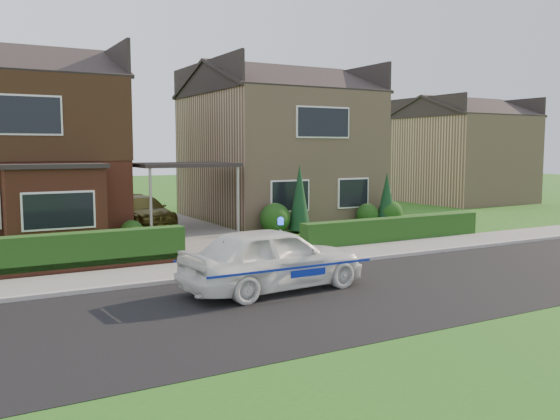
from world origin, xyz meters
TOP-DOWN VIEW (x-y plane):
  - ground at (0.00, 0.00)m, footprint 120.00×120.00m
  - road at (0.00, 0.00)m, footprint 60.00×6.00m
  - kerb at (0.00, 3.05)m, footprint 60.00×0.16m
  - sidewalk at (0.00, 4.10)m, footprint 60.00×2.00m
  - grass_verge at (0.00, -5.00)m, footprint 60.00×4.00m
  - driveway at (0.00, 11.00)m, footprint 3.80×12.00m
  - house_left at (-5.78, 13.90)m, footprint 7.50×9.53m
  - house_right at (5.80, 13.99)m, footprint 7.50×8.06m
  - carport_link at (0.00, 10.95)m, footprint 3.80×3.00m
  - dwarf_wall at (-5.80, 5.30)m, footprint 7.70×0.25m
  - hedge_left at (-5.80, 5.45)m, footprint 7.50×0.55m
  - hedge_right at (5.80, 5.35)m, footprint 7.50×0.55m
  - shrub_left_mid at (-4.00, 9.30)m, footprint 1.32×1.32m
  - shrub_left_near at (-2.40, 9.60)m, footprint 0.84×0.84m
  - shrub_right_near at (3.20, 9.40)m, footprint 1.20×1.20m
  - shrub_right_mid at (7.80, 9.50)m, footprint 0.96×0.96m
  - shrub_right_far at (8.80, 9.20)m, footprint 1.08×1.08m
  - conifer_a at (4.20, 9.20)m, footprint 0.90×0.90m
  - conifer_b at (8.60, 9.20)m, footprint 0.90×0.90m
  - neighbour_right at (20.00, 16.00)m, footprint 6.50×7.00m
  - police_car at (-1.34, 1.20)m, footprint 4.11×4.60m
  - driveway_car at (-1.00, 13.11)m, footprint 2.01×4.37m
  - potted_plant_a at (-4.45, 9.00)m, footprint 0.47×0.40m
  - potted_plant_b at (-2.50, 9.00)m, footprint 0.47×0.46m
  - potted_plant_c at (-2.50, 6.14)m, footprint 0.55×0.55m

SIDE VIEW (x-z plane):
  - ground at x=0.00m, z-range 0.00..0.00m
  - road at x=0.00m, z-range -0.01..0.01m
  - grass_verge at x=0.00m, z-range -0.01..0.01m
  - hedge_left at x=-5.80m, z-range -0.45..0.45m
  - hedge_right at x=5.80m, z-range -0.40..0.40m
  - sidewalk at x=0.00m, z-range 0.00..0.10m
  - kerb at x=0.00m, z-range 0.00..0.12m
  - driveway at x=0.00m, z-range 0.00..0.12m
  - dwarf_wall at x=-5.80m, z-range 0.00..0.36m
  - potted_plant_b at x=-2.50m, z-range 0.00..0.66m
  - potted_plant_a at x=-4.45m, z-range 0.00..0.75m
  - potted_plant_c at x=-2.50m, z-range 0.00..0.80m
  - shrub_left_near at x=-2.40m, z-range 0.00..0.84m
  - shrub_right_mid at x=7.80m, z-range 0.00..0.96m
  - shrub_right_far at x=8.80m, z-range 0.00..1.08m
  - shrub_right_near at x=3.20m, z-range 0.00..1.20m
  - shrub_left_mid at x=-4.00m, z-range 0.00..1.32m
  - driveway_car at x=-1.00m, z-range 0.12..1.36m
  - police_car at x=-1.34m, z-range -0.08..1.60m
  - conifer_b at x=8.60m, z-range 0.00..2.20m
  - conifer_a at x=4.20m, z-range 0.00..2.60m
  - neighbour_right at x=20.00m, z-range 0.00..5.20m
  - carport_link at x=0.00m, z-range 1.27..4.04m
  - house_right at x=5.80m, z-range 0.04..7.29m
  - house_left at x=-5.78m, z-range 0.19..7.44m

